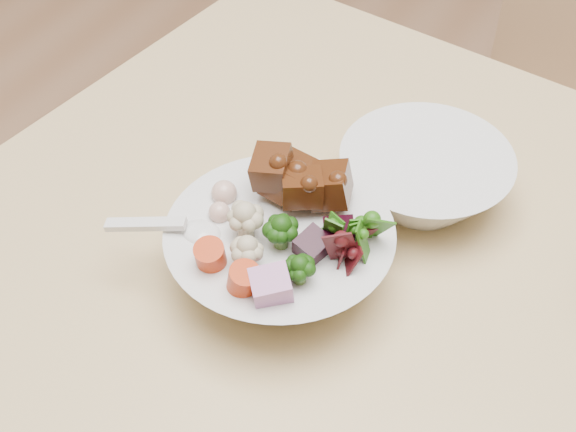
{
  "coord_description": "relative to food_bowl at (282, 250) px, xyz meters",
  "views": [
    {
      "loc": [
        0.07,
        -0.56,
        1.22
      ],
      "look_at": [
        -0.16,
        -0.13,
        0.73
      ],
      "focal_mm": 50.0,
      "sensor_mm": 36.0,
      "label": 1
    }
  ],
  "objects": [
    {
      "name": "side_bowl",
      "position": [
        0.07,
        0.15,
        -0.01
      ],
      "size": [
        0.17,
        0.17,
        0.06
      ],
      "primitive_type": null,
      "color": "silver",
      "rests_on": "dining_table"
    },
    {
      "name": "soup_spoon",
      "position": [
        -0.07,
        -0.04,
        0.02
      ],
      "size": [
        0.1,
        0.06,
        0.02
      ],
      "rotation": [
        0.0,
        0.0,
        0.36
      ],
      "color": "silver",
      "rests_on": "food_bowl"
    },
    {
      "name": "food_bowl",
      "position": [
        0.0,
        0.0,
        0.0
      ],
      "size": [
        0.2,
        0.2,
        0.11
      ],
      "color": "silver",
      "rests_on": "dining_table"
    }
  ]
}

